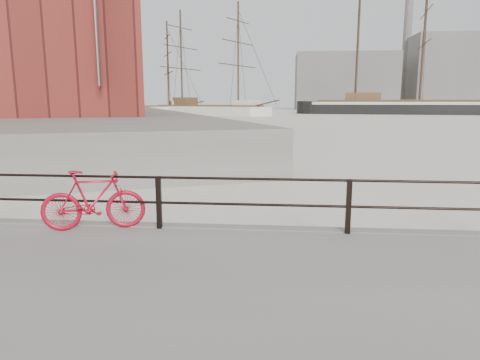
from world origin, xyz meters
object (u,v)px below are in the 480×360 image
(barque_black, at_px, (418,114))
(schooner_left, at_px, (141,115))
(bicycle, at_px, (93,200))
(schooner_mid, at_px, (209,115))
(workboat_near, at_px, (45,134))
(workboat_far, at_px, (52,124))

(barque_black, relative_size, schooner_left, 2.21)
(bicycle, height_order, schooner_left, schooner_left)
(schooner_left, bearing_deg, schooner_mid, -28.32)
(workboat_near, bearing_deg, workboat_far, 94.94)
(bicycle, relative_size, barque_black, 0.03)
(bicycle, height_order, schooner_mid, schooner_mid)
(schooner_left, relative_size, workboat_far, 2.41)
(bicycle, distance_m, workboat_far, 47.62)
(schooner_left, bearing_deg, bicycle, -95.15)
(schooner_left, bearing_deg, workboat_far, -110.36)
(schooner_mid, distance_m, schooner_left, 14.59)
(barque_black, relative_size, schooner_mid, 1.90)
(schooner_left, height_order, workboat_far, schooner_left)
(workboat_far, bearing_deg, schooner_left, 54.15)
(barque_black, xyz_separation_m, schooner_mid, (-43.16, -8.73, 0.00))
(barque_black, bearing_deg, workboat_far, -131.66)
(schooner_left, xyz_separation_m, workboat_far, (1.55, -37.96, 0.00))
(schooner_left, distance_m, workboat_near, 52.58)
(barque_black, bearing_deg, schooner_mid, -159.11)
(schooner_mid, bearing_deg, workboat_far, -82.72)
(schooner_mid, bearing_deg, barque_black, 38.26)
(schooner_mid, distance_m, workboat_near, 50.80)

